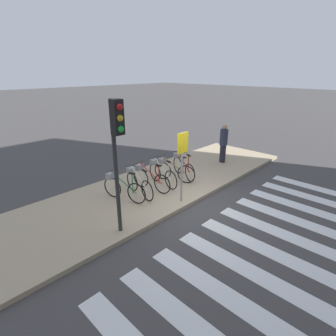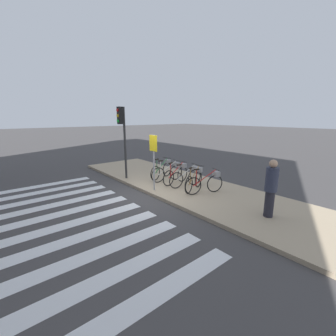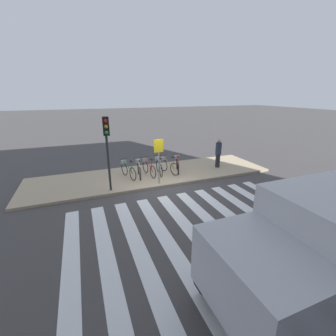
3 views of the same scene
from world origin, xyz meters
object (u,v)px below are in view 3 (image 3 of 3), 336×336
parked_bicycle_0 (128,169)px  parked_bicycle_3 (159,166)px  sign_post (159,154)px  parked_bicycle_1 (139,168)px  parked_bicycle_5 (178,164)px  pedestrian (218,152)px  parked_bicycle_4 (168,165)px  parked_bicycle_2 (148,167)px  traffic_light (107,139)px

parked_bicycle_0 → parked_bicycle_3: 1.69m
parked_bicycle_0 → sign_post: bearing=-48.9°
parked_bicycle_1 → parked_bicycle_3: (1.11, 0.06, 0.00)m
parked_bicycle_5 → pedestrian: 2.54m
parked_bicycle_3 → pedestrian: size_ratio=0.94×
parked_bicycle_4 → parked_bicycle_1: bearing=179.6°
pedestrian → sign_post: (-4.03, -1.14, 0.59)m
parked_bicycle_2 → parked_bicycle_4: size_ratio=1.05×
parked_bicycle_5 → pedestrian: pedestrian is taller
parked_bicycle_4 → sign_post: (-0.95, -1.30, 1.04)m
parked_bicycle_0 → traffic_light: 2.62m
parked_bicycle_2 → pedestrian: size_ratio=0.94×
parked_bicycle_0 → parked_bicycle_2: size_ratio=0.98×
parked_bicycle_3 → traffic_light: bearing=-152.5°
sign_post → parked_bicycle_0: bearing=131.1°
parked_bicycle_2 → sign_post: size_ratio=0.73×
parked_bicycle_4 → pedestrian: pedestrian is taller
parked_bicycle_2 → parked_bicycle_4: bearing=-2.2°
parked_bicycle_1 → parked_bicycle_2: bearing=3.6°
parked_bicycle_4 → traffic_light: traffic_light is taller
parked_bicycle_1 → parked_bicycle_3: same height
parked_bicycle_3 → sign_post: sign_post is taller
parked_bicycle_1 → parked_bicycle_2: (0.51, 0.03, 0.00)m
parked_bicycle_2 → parked_bicycle_5: same height
parked_bicycle_1 → pedestrian: size_ratio=0.94×
parked_bicycle_3 → parked_bicycle_4: same height
parked_bicycle_0 → parked_bicycle_2: same height
parked_bicycle_3 → pedestrian: 3.60m
parked_bicycle_0 → traffic_light: traffic_light is taller
parked_bicycle_0 → parked_bicycle_5: same height
parked_bicycle_0 → parked_bicycle_5: 2.76m
parked_bicycle_0 → parked_bicycle_4: same height
parked_bicycle_3 → traffic_light: traffic_light is taller
parked_bicycle_0 → parked_bicycle_1: same height
parked_bicycle_3 → parked_bicycle_1: bearing=-176.8°
parked_bicycle_0 → parked_bicycle_4: 2.17m
parked_bicycle_3 → parked_bicycle_5: size_ratio=1.05×
parked_bicycle_0 → sign_post: (1.22, -1.40, 1.04)m
parked_bicycle_2 → traffic_light: (-2.14, -1.40, 1.91)m
pedestrian → parked_bicycle_4: bearing=177.1°
parked_bicycle_1 → traffic_light: size_ratio=0.49×
parked_bicycle_5 → parked_bicycle_1: bearing=-180.0°
sign_post → parked_bicycle_5: bearing=40.4°
parked_bicycle_0 → parked_bicycle_5: bearing=-1.8°
parked_bicycle_1 → parked_bicycle_4: 1.59m
parked_bicycle_3 → parked_bicycle_4: 0.49m
traffic_light → pedestrian: bearing=10.8°
parked_bicycle_1 → parked_bicycle_2: size_ratio=1.00×
parked_bicycle_1 → pedestrian: 4.70m
parked_bicycle_0 → sign_post: size_ratio=0.72×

